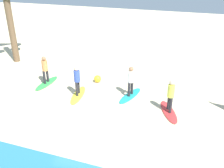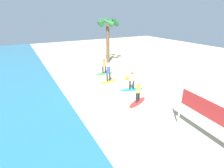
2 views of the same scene
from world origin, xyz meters
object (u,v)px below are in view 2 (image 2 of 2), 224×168
surfboard_teal (131,89)px  surfer_teal (132,79)px  surfboard_red (137,102)px  surfer_green (104,65)px  surfer_red (138,90)px  surfer_yellow (108,72)px  beach_ball (127,78)px  palm_tree (108,25)px  surfboard_green (104,73)px  surfboard_yellow (109,81)px

surfboard_teal → surfer_teal: bearing=104.2°
surfboard_red → surfer_green: (7.38, -0.85, 0.99)m
surfboard_red → surfer_teal: size_ratio=1.28×
surfer_red → surfer_yellow: (4.94, -0.11, 0.00)m
beach_ball → surfer_green: bearing=23.6°
palm_tree → beach_ball: palm_tree is taller
surfboard_teal → beach_ball: (2.37, -1.10, 0.17)m
surfboard_red → surfboard_green: (7.38, -0.85, 0.00)m
surfboard_teal → palm_tree: palm_tree is taller
surfboard_red → surfboard_yellow: size_ratio=1.00×
surfboard_yellow → surfer_teal: bearing=97.8°
surfer_green → surfer_teal: bearing=-178.6°
surfer_yellow → beach_ball: size_ratio=3.75×
surfboard_teal → palm_tree: 10.85m
surfboard_red → surfer_yellow: 5.04m
surfboard_yellow → surfer_yellow: size_ratio=1.28×
surfer_red → surfboard_green: bearing=-6.5°
surfboard_green → beach_ball: size_ratio=4.81×
surfboard_green → surfboard_teal: bearing=93.7°
surfer_yellow → surfboard_green: surfer_yellow is taller
surfboard_green → palm_tree: 6.94m
surfboard_yellow → palm_tree: palm_tree is taller
surfer_red → beach_ball: size_ratio=3.75×
surfboard_red → beach_ball: bearing=-138.0°
surfer_red → beach_ball: 5.09m
palm_tree → surfer_red: bearing=163.2°
beach_ball → surfer_red: bearing=155.7°
surfboard_green → surfer_teal: bearing=93.7°
surfboard_red → beach_ball: beach_ball is taller
surfer_green → surfboard_green: bearing=0.0°
surfboard_red → surfer_red: size_ratio=1.28×
surfboard_yellow → surfer_green: size_ratio=1.28×
surfboard_yellow → beach_ball: beach_ball is taller
surfer_red → surfer_yellow: same height
surfboard_green → surfboard_red: bearing=85.8°
surfboard_yellow → surfboard_green: 2.56m
surfboard_red → surfboard_teal: 2.41m
surfer_yellow → surfboard_green: bearing=-16.8°
surfboard_red → beach_ball: size_ratio=4.81×
surfboard_teal → surfer_red: bearing=80.5°
surfboard_yellow → palm_tree: size_ratio=0.34×
surfboard_teal → surfboard_yellow: size_ratio=1.00×
surfer_green → palm_tree: 6.29m
surfboard_teal → surfboard_red: bearing=80.5°
surfer_teal → palm_tree: palm_tree is taller
surfer_red → surfer_green: 7.43m
surfer_red → surfboard_yellow: size_ratio=0.78×
surfer_teal → surfer_yellow: 2.86m
surfer_yellow → surfer_green: bearing=-16.8°
surfboard_green → palm_tree: size_ratio=0.34×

